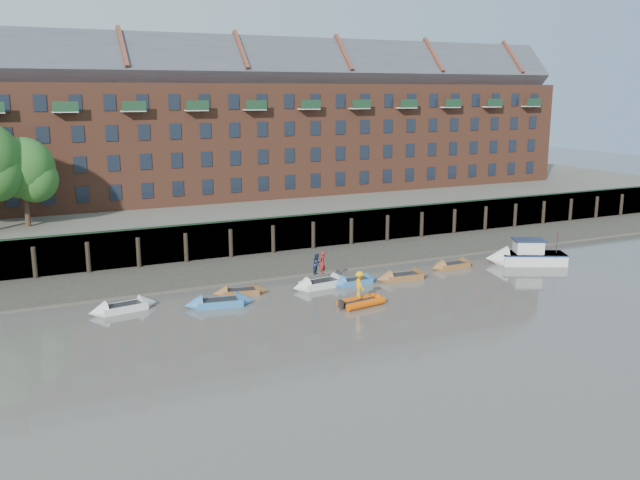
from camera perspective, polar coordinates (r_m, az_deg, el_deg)
ground at (r=43.94m, az=9.11°, el=-6.90°), size 220.00×220.00×0.00m
foreshore at (r=58.98m, az=-0.80°, el=-1.73°), size 110.00×8.00×0.50m
mud_band at (r=56.01m, az=0.65°, el=-2.50°), size 110.00×1.60×0.10m
river_wall at (r=62.53m, az=-2.47°, el=0.58°), size 110.00×1.23×3.30m
bank_terrace at (r=75.04m, az=-6.55°, el=2.50°), size 110.00×28.00×3.20m
apartment_terrace at (r=74.90m, az=-7.01°, el=11.11°), size 80.60×15.56×20.98m
rowboat_0 at (r=47.46m, az=-16.22°, el=-5.47°), size 4.81×2.10×1.35m
rowboat_1 at (r=47.06m, az=-8.45°, el=-5.25°), size 4.96×2.11×1.39m
rowboat_2 at (r=49.45m, az=-6.69°, el=-4.37°), size 4.18×1.91×1.17m
rowboat_3 at (r=51.03m, az=0.11°, el=-3.70°), size 5.00×1.94×1.42m
rowboat_4 at (r=51.82m, az=2.97°, el=-3.51°), size 4.06×1.32×1.17m
rowboat_5 at (r=53.36m, az=7.03°, el=-3.09°), size 4.67×1.64×1.33m
rowboat_6 at (r=57.48m, az=11.12°, el=-2.12°), size 4.28×1.33×1.23m
rib_tender at (r=46.88m, az=3.61°, el=-5.19°), size 3.47×2.06×0.59m
motor_launch at (r=60.10m, az=16.49°, el=-1.29°), size 6.93×4.91×2.75m
person_rower_a at (r=50.70m, az=0.19°, el=-1.95°), size 0.77×0.72×1.77m
person_rower_b at (r=50.71m, az=-0.25°, el=-2.04°), size 0.99×0.98×1.61m
person_rib_crew at (r=46.47m, az=3.36°, el=-3.76°), size 0.82×1.28×1.88m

